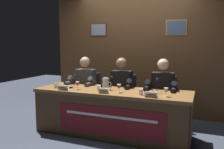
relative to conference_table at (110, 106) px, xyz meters
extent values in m
plane|color=#383D4C|center=(0.00, 0.10, -0.49)|extent=(12.00, 12.00, 0.00)
cube|color=brown|center=(0.00, 1.44, 0.81)|extent=(3.70, 0.12, 2.60)
cube|color=#4C3319|center=(-0.83, 1.37, 1.30)|extent=(0.38, 0.02, 0.28)
cube|color=#8C99AD|center=(-0.83, 1.36, 1.30)|extent=(0.34, 0.01, 0.24)
cube|color=tan|center=(0.83, 1.37, 1.30)|extent=(0.39, 0.02, 0.30)
cube|color=slate|center=(0.83, 1.36, 1.30)|extent=(0.35, 0.01, 0.26)
cube|color=brown|center=(0.00, 0.10, 0.21)|extent=(2.50, 0.79, 0.05)
cube|color=#4C341B|center=(0.00, -0.27, -0.15)|extent=(2.44, 0.04, 0.68)
cube|color=#4C341B|center=(-1.20, 0.10, -0.15)|extent=(0.08, 0.71, 0.68)
cube|color=#4C341B|center=(1.20, 0.10, -0.15)|extent=(0.08, 0.71, 0.68)
cube|color=maroon|center=(0.11, -0.30, -0.15)|extent=(1.67, 0.01, 0.43)
cube|color=white|center=(0.11, -0.30, -0.07)|extent=(1.42, 0.00, 0.04)
cylinder|color=black|center=(-0.73, 0.60, -0.48)|extent=(0.44, 0.44, 0.02)
cylinder|color=black|center=(-0.73, 0.60, -0.26)|extent=(0.05, 0.05, 0.41)
cube|color=#232328|center=(-0.73, 0.60, -0.04)|extent=(0.44, 0.44, 0.03)
cube|color=#232328|center=(-0.73, 0.80, 0.19)|extent=(0.40, 0.05, 0.44)
cylinder|color=black|center=(-0.83, 0.25, -0.26)|extent=(0.10, 0.10, 0.46)
cylinder|color=black|center=(-0.63, 0.25, -0.26)|extent=(0.10, 0.10, 0.46)
cylinder|color=black|center=(-0.83, 0.40, 0.02)|extent=(0.13, 0.34, 0.13)
cylinder|color=black|center=(-0.63, 0.40, 0.02)|extent=(0.13, 0.34, 0.13)
cube|color=#38383D|center=(-0.73, 0.57, 0.26)|extent=(0.36, 0.20, 0.48)
sphere|color=tan|center=(-0.73, 0.55, 0.64)|extent=(0.19, 0.19, 0.19)
sphere|color=gray|center=(-0.73, 0.56, 0.65)|extent=(0.17, 0.17, 0.17)
cylinder|color=#38383D|center=(-0.94, 0.47, 0.28)|extent=(0.09, 0.30, 0.25)
cylinder|color=#38383D|center=(-0.52, 0.47, 0.28)|extent=(0.09, 0.30, 0.25)
cylinder|color=#38383D|center=(-0.94, 0.31, 0.27)|extent=(0.07, 0.24, 0.07)
cylinder|color=#38383D|center=(-0.52, 0.31, 0.27)|extent=(0.07, 0.24, 0.07)
cube|color=white|center=(-0.72, -0.22, 0.28)|extent=(0.20, 0.03, 0.08)
cube|color=white|center=(-0.72, -0.18, 0.28)|extent=(0.20, 0.03, 0.08)
cube|color=black|center=(-0.72, -0.22, 0.28)|extent=(0.14, 0.01, 0.01)
cylinder|color=white|center=(-0.56, -0.04, 0.24)|extent=(0.06, 0.06, 0.00)
cylinder|color=white|center=(-0.56, -0.04, 0.27)|extent=(0.01, 0.01, 0.05)
cone|color=white|center=(-0.56, -0.04, 0.33)|extent=(0.06, 0.06, 0.06)
cylinder|color=#B21E2D|center=(-0.56, -0.04, 0.32)|extent=(0.04, 0.04, 0.04)
cylinder|color=silver|center=(-0.94, -0.09, 0.28)|extent=(0.06, 0.06, 0.08)
cylinder|color=silver|center=(-0.94, -0.09, 0.26)|extent=(0.05, 0.05, 0.05)
cylinder|color=black|center=(-0.70, -0.01, 0.25)|extent=(0.06, 0.06, 0.02)
cylinder|color=black|center=(-0.70, 0.05, 0.35)|extent=(0.01, 0.13, 0.18)
sphere|color=#2D2D2D|center=(-0.70, 0.12, 0.44)|extent=(0.03, 0.03, 0.03)
cylinder|color=black|center=(0.00, 0.60, -0.48)|extent=(0.44, 0.44, 0.02)
cylinder|color=black|center=(0.00, 0.60, -0.26)|extent=(0.05, 0.05, 0.41)
cube|color=#232328|center=(0.00, 0.60, -0.04)|extent=(0.44, 0.44, 0.03)
cube|color=#232328|center=(0.00, 0.80, 0.19)|extent=(0.40, 0.05, 0.44)
cylinder|color=black|center=(-0.10, 0.25, -0.26)|extent=(0.10, 0.10, 0.46)
cylinder|color=black|center=(0.10, 0.25, -0.26)|extent=(0.10, 0.10, 0.46)
cylinder|color=black|center=(-0.10, 0.40, 0.02)|extent=(0.13, 0.34, 0.13)
cylinder|color=black|center=(0.10, 0.40, 0.02)|extent=(0.13, 0.34, 0.13)
cube|color=black|center=(0.00, 0.57, 0.26)|extent=(0.36, 0.20, 0.48)
sphere|color=#8E664C|center=(0.00, 0.55, 0.64)|extent=(0.19, 0.19, 0.19)
sphere|color=#593819|center=(0.00, 0.56, 0.65)|extent=(0.17, 0.17, 0.17)
cylinder|color=black|center=(-0.21, 0.47, 0.28)|extent=(0.09, 0.30, 0.25)
cylinder|color=black|center=(0.21, 0.47, 0.28)|extent=(0.09, 0.30, 0.25)
cylinder|color=black|center=(-0.21, 0.31, 0.27)|extent=(0.07, 0.24, 0.07)
cylinder|color=black|center=(0.21, 0.31, 0.27)|extent=(0.07, 0.24, 0.07)
cube|color=white|center=(-0.02, -0.20, 0.28)|extent=(0.17, 0.03, 0.08)
cube|color=white|center=(-0.02, -0.17, 0.28)|extent=(0.17, 0.03, 0.08)
cube|color=black|center=(-0.02, -0.21, 0.28)|extent=(0.12, 0.01, 0.01)
cylinder|color=white|center=(0.17, -0.03, 0.24)|extent=(0.06, 0.06, 0.00)
cylinder|color=white|center=(0.17, -0.03, 0.27)|extent=(0.01, 0.01, 0.05)
cone|color=white|center=(0.17, -0.03, 0.33)|extent=(0.06, 0.06, 0.06)
cylinder|color=#B21E2D|center=(0.17, -0.03, 0.32)|extent=(0.04, 0.04, 0.04)
cylinder|color=silver|center=(-0.15, -0.08, 0.28)|extent=(0.06, 0.06, 0.08)
cylinder|color=silver|center=(-0.15, -0.08, 0.26)|extent=(0.05, 0.05, 0.05)
cylinder|color=black|center=(-0.04, 0.05, 0.25)|extent=(0.06, 0.06, 0.02)
cylinder|color=black|center=(-0.04, 0.11, 0.35)|extent=(0.01, 0.13, 0.18)
sphere|color=#2D2D2D|center=(-0.04, 0.18, 0.44)|extent=(0.03, 0.03, 0.03)
cylinder|color=black|center=(0.73, 0.60, -0.48)|extent=(0.44, 0.44, 0.02)
cylinder|color=black|center=(0.73, 0.60, -0.26)|extent=(0.05, 0.05, 0.41)
cube|color=#232328|center=(0.73, 0.60, -0.04)|extent=(0.44, 0.44, 0.03)
cube|color=#232328|center=(0.73, 0.80, 0.19)|extent=(0.40, 0.05, 0.44)
cylinder|color=black|center=(0.63, 0.25, -0.26)|extent=(0.10, 0.10, 0.46)
cylinder|color=black|center=(0.83, 0.25, -0.26)|extent=(0.10, 0.10, 0.46)
cylinder|color=black|center=(0.63, 0.40, 0.02)|extent=(0.13, 0.34, 0.13)
cylinder|color=black|center=(0.83, 0.40, 0.02)|extent=(0.13, 0.34, 0.13)
cube|color=black|center=(0.73, 0.57, 0.26)|extent=(0.36, 0.20, 0.48)
sphere|color=beige|center=(0.73, 0.55, 0.64)|extent=(0.19, 0.19, 0.19)
sphere|color=#593819|center=(0.73, 0.56, 0.65)|extent=(0.17, 0.17, 0.17)
cylinder|color=black|center=(0.52, 0.47, 0.28)|extent=(0.09, 0.30, 0.25)
cylinder|color=black|center=(0.94, 0.47, 0.28)|extent=(0.09, 0.30, 0.25)
cylinder|color=black|center=(0.52, 0.31, 0.27)|extent=(0.07, 0.24, 0.07)
cylinder|color=black|center=(0.94, 0.31, 0.27)|extent=(0.07, 0.24, 0.07)
cube|color=white|center=(0.70, -0.22, 0.28)|extent=(0.18, 0.03, 0.08)
cube|color=white|center=(0.70, -0.18, 0.28)|extent=(0.18, 0.03, 0.08)
cube|color=black|center=(0.70, -0.22, 0.28)|extent=(0.13, 0.01, 0.01)
cylinder|color=white|center=(0.88, -0.07, 0.24)|extent=(0.06, 0.06, 0.00)
cylinder|color=white|center=(0.88, -0.07, 0.27)|extent=(0.01, 0.01, 0.05)
cone|color=white|center=(0.88, -0.07, 0.33)|extent=(0.06, 0.06, 0.06)
cylinder|color=yellow|center=(0.88, -0.07, 0.32)|extent=(0.04, 0.04, 0.04)
cylinder|color=silver|center=(0.53, -0.09, 0.28)|extent=(0.06, 0.06, 0.08)
cylinder|color=silver|center=(0.53, -0.09, 0.26)|extent=(0.05, 0.05, 0.05)
cylinder|color=black|center=(0.71, 0.06, 0.25)|extent=(0.06, 0.06, 0.02)
cylinder|color=black|center=(0.71, 0.13, 0.35)|extent=(0.01, 0.13, 0.18)
sphere|color=#2D2D2D|center=(0.71, 0.19, 0.44)|extent=(0.03, 0.03, 0.03)
cylinder|color=silver|center=(-0.11, 0.09, 0.33)|extent=(0.10, 0.10, 0.18)
cylinder|color=silver|center=(-0.11, 0.09, 0.43)|extent=(0.09, 0.09, 0.01)
sphere|color=silver|center=(-0.11, 0.09, 0.44)|extent=(0.02, 0.02, 0.02)
torus|color=silver|center=(-0.04, 0.09, 0.34)|extent=(0.07, 0.01, 0.07)
camera|label=1|loc=(1.36, -3.28, 0.94)|focal=36.88mm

